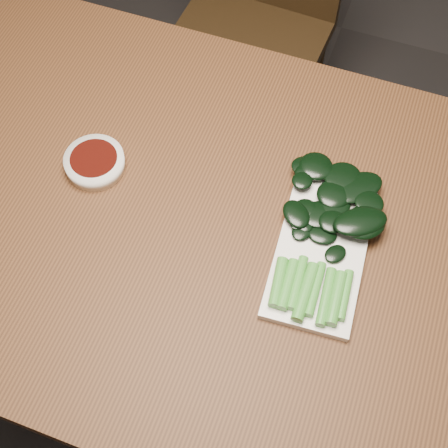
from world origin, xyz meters
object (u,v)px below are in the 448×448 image
chair_far (254,15)px  sauce_bowl (95,162)px  gai_lan (330,224)px  table (210,240)px  serving_plate (322,245)px

chair_far → sauce_bowl: 0.78m
chair_far → gai_lan: 0.85m
table → gai_lan: bearing=13.3°
table → serving_plate: 0.20m
chair_far → serving_plate: bearing=-61.6°
sauce_bowl → serving_plate: (0.41, -0.02, -0.01)m
table → gai_lan: 0.22m
table → serving_plate: serving_plate is taller
table → serving_plate: size_ratio=4.62×
sauce_bowl → table: bearing=-7.8°
sauce_bowl → serving_plate: bearing=-2.3°
table → sauce_bowl: 0.24m
chair_far → gai_lan: chair_far is taller
chair_far → gai_lan: size_ratio=2.85×
table → sauce_bowl: size_ratio=13.55×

